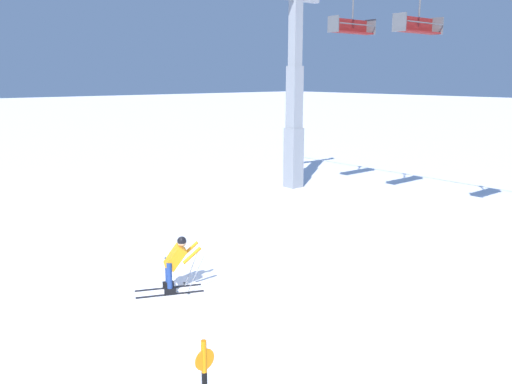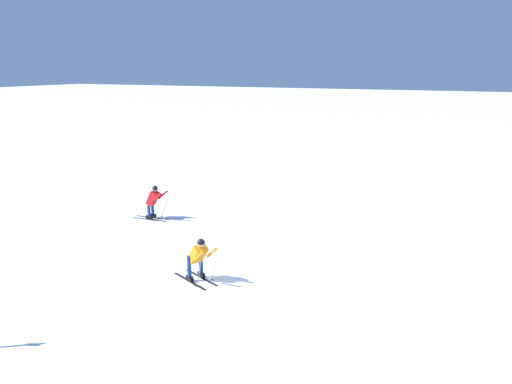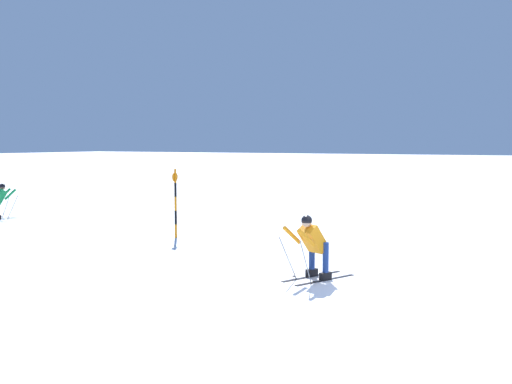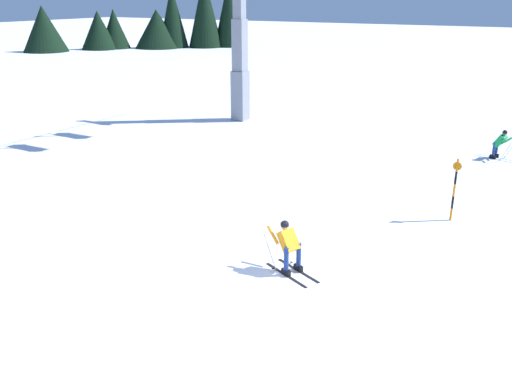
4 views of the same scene
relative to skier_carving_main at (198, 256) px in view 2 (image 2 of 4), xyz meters
The scene contains 3 objects.
ground_plane 1.45m from the skier_carving_main, 169.51° to the left, with size 260.00×260.00×0.00m, color white.
skier_carving_main is the anchor object (origin of this frame).
skier_distant_uphill 7.08m from the skier_carving_main, 132.97° to the right, with size 0.73×1.65×1.59m.
Camera 2 is at (13.66, 7.58, 6.38)m, focal length 36.31 mm.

